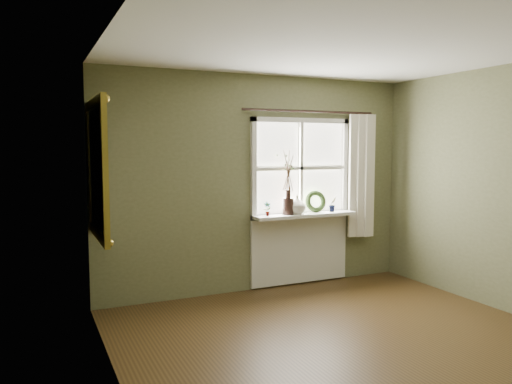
{
  "coord_description": "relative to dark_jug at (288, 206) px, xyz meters",
  "views": [
    {
      "loc": [
        -2.56,
        -3.2,
        1.74
      ],
      "look_at": [
        -0.38,
        1.55,
        1.27
      ],
      "focal_mm": 35.0,
      "sensor_mm": 36.0,
      "label": 1
    }
  ],
  "objects": [
    {
      "name": "floor",
      "position": [
        -0.31,
        -2.12,
        -1.02
      ],
      "size": [
        4.5,
        4.5,
        0.0
      ],
      "primitive_type": "plane",
      "color": "#3B2812",
      "rests_on": "ground"
    },
    {
      "name": "ceiling",
      "position": [
        -0.31,
        -2.12,
        1.58
      ],
      "size": [
        4.5,
        4.5,
        0.0
      ],
      "primitive_type": "plane",
      "color": "silver",
      "rests_on": "ground"
    },
    {
      "name": "wall_back",
      "position": [
        -0.31,
        0.18,
        0.28
      ],
      "size": [
        4.0,
        0.1,
        2.6
      ],
      "primitive_type": "cube",
      "color": "#606241",
      "rests_on": "ground"
    },
    {
      "name": "wall_left",
      "position": [
        -2.36,
        -2.12,
        0.28
      ],
      "size": [
        0.1,
        4.5,
        2.6
      ],
      "primitive_type": "cube",
      "color": "#606241",
      "rests_on": "ground"
    },
    {
      "name": "window_frame",
      "position": [
        0.24,
        0.11,
        0.46
      ],
      "size": [
        1.36,
        0.06,
        1.24
      ],
      "color": "silver",
      "rests_on": "wall_back"
    },
    {
      "name": "window_sill",
      "position": [
        0.24,
        0.0,
        -0.12
      ],
      "size": [
        1.36,
        0.26,
        0.04
      ],
      "primitive_type": "cube",
      "color": "silver",
      "rests_on": "wall_back"
    },
    {
      "name": "window_apron",
      "position": [
        0.24,
        0.11,
        -0.56
      ],
      "size": [
        1.36,
        0.04,
        0.88
      ],
      "primitive_type": "cube",
      "color": "silver",
      "rests_on": "ground"
    },
    {
      "name": "dark_jug",
      "position": [
        0.0,
        0.0,
        0.0
      ],
      "size": [
        0.17,
        0.17,
        0.2
      ],
      "primitive_type": "cylinder",
      "rotation": [
        0.0,
        0.0,
        -0.27
      ],
      "color": "black",
      "rests_on": "window_sill"
    },
    {
      "name": "cream_vase",
      "position": [
        0.13,
        0.0,
        0.01
      ],
      "size": [
        0.29,
        0.29,
        0.23
      ],
      "primitive_type": "imported",
      "rotation": [
        0.0,
        0.0,
        -0.44
      ],
      "color": "beige",
      "rests_on": "window_sill"
    },
    {
      "name": "wreath",
      "position": [
        0.42,
        0.04,
        0.0
      ],
      "size": [
        0.29,
        0.15,
        0.29
      ],
      "primitive_type": "torus",
      "rotation": [
        1.36,
        0.0,
        -0.1
      ],
      "color": "#2E451E",
      "rests_on": "window_sill"
    },
    {
      "name": "potted_plant_left",
      "position": [
        -0.28,
        0.0,
        -0.02
      ],
      "size": [
        0.1,
        0.07,
        0.17
      ],
      "primitive_type": "imported",
      "rotation": [
        0.0,
        0.0,
        -0.13
      ],
      "color": "#2E451E",
      "rests_on": "window_sill"
    },
    {
      "name": "potted_plant_right",
      "position": [
        0.65,
        0.0,
        -0.01
      ],
      "size": [
        0.12,
        0.1,
        0.18
      ],
      "primitive_type": "imported",
      "rotation": [
        0.0,
        0.0,
        0.2
      ],
      "color": "#2E451E",
      "rests_on": "window_sill"
    },
    {
      "name": "curtain",
      "position": [
        1.08,
        0.01,
        0.34
      ],
      "size": [
        0.36,
        0.12,
        1.59
      ],
      "primitive_type": "cube",
      "color": "beige",
      "rests_on": "wall_back"
    },
    {
      "name": "curtain_rod",
      "position": [
        0.34,
        0.05,
        1.16
      ],
      "size": [
        1.84,
        0.03,
        0.03
      ],
      "primitive_type": "cylinder",
      "rotation": [
        0.0,
        1.57,
        0.0
      ],
      "color": "black",
      "rests_on": "wall_back"
    },
    {
      "name": "gilt_mirror",
      "position": [
        -2.28,
        -0.42,
        0.51
      ],
      "size": [
        0.1,
        1.12,
        1.33
      ],
      "color": "white",
      "rests_on": "wall_left"
    }
  ]
}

